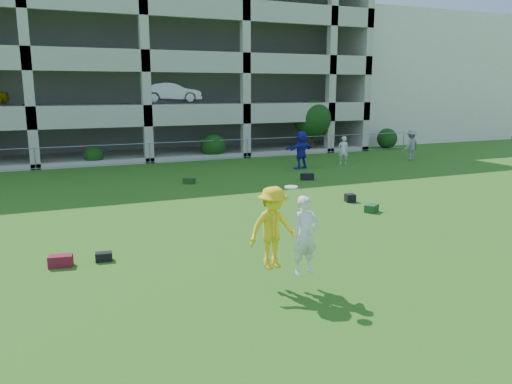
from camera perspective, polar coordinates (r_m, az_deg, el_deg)
name	(u,v)px	position (r m, az deg, el deg)	size (l,w,h in m)	color
ground	(318,275)	(11.65, 7.14, -9.43)	(100.00, 100.00, 0.00)	#235114
stucco_building	(385,79)	(47.02, 14.55, 12.35)	(16.00, 14.00, 10.00)	beige
bystander_d	(301,150)	(26.70, 5.18, 4.84)	(1.87, 0.60, 2.02)	#212299
bystander_e	(343,150)	(28.45, 9.95, 4.70)	(0.58, 0.38, 1.59)	silver
bystander_f	(411,145)	(31.23, 17.30, 5.15)	(1.16, 0.67, 1.80)	gray
bag_red_a	(61,261)	(12.94, -21.43, -7.34)	(0.55, 0.30, 0.28)	#5D0F19
bag_black_b	(104,257)	(13.00, -17.00, -7.08)	(0.40, 0.25, 0.22)	black
bag_green_c	(372,208)	(17.73, 13.06, -1.82)	(0.50, 0.35, 0.26)	#153814
crate_d	(350,198)	(19.13, 10.71, -0.67)	(0.35, 0.35, 0.30)	black
bag_black_e	(307,177)	(23.45, 5.87, 1.75)	(0.60, 0.30, 0.30)	black
bag_green_g	(189,181)	(22.60, -7.65, 1.26)	(0.50, 0.30, 0.25)	#133312
frisbee_contest	(281,230)	(10.48, 2.84, -4.31)	(1.54, 0.91, 1.92)	yellow
parking_garage	(121,62)	(37.50, -15.13, 14.12)	(30.00, 14.00, 12.00)	#9E998C
fence	(150,153)	(29.10, -12.05, 4.41)	(36.06, 0.06, 1.20)	gray
shrub_row	(222,133)	(30.88, -3.95, 6.72)	(34.38, 2.52, 3.50)	#163D11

